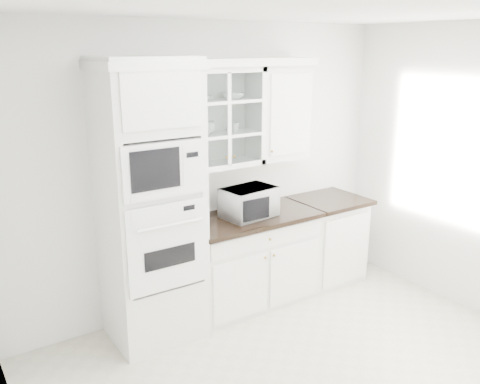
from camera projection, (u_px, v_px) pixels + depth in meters
room_shell at (299, 146)px, 3.66m from camera, size 4.00×3.50×2.70m
oven_column at (150, 205)px, 4.21m from camera, size 0.76×0.68×2.40m
base_cabinet_run at (250, 259)px, 4.99m from camera, size 1.32×0.67×0.92m
extra_base_cabinet at (326, 238)px, 5.52m from camera, size 0.72×0.67×0.92m
upper_cabinet_glass at (219, 118)px, 4.58m from camera, size 0.80×0.33×0.90m
upper_cabinet_solid at (279, 113)px, 4.94m from camera, size 0.55×0.33×0.90m
crown_molding at (210, 63)px, 4.37m from camera, size 2.14×0.38×0.07m
countertop_microwave at (248, 202)px, 4.78m from camera, size 0.54×0.47×0.28m
bowl_a at (198, 98)px, 4.42m from camera, size 0.21×0.21×0.05m
bowl_b at (233, 96)px, 4.59m from camera, size 0.19×0.19×0.06m
cup_a at (207, 128)px, 4.56m from camera, size 0.16×0.16×0.11m
cup_b at (234, 127)px, 4.68m from camera, size 0.10×0.10×0.09m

